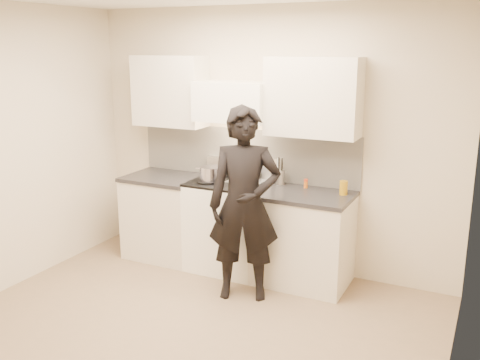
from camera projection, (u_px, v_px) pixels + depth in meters
name	position (u px, v px, depth m)	size (l,w,h in m)	color
ground_plane	(181.00, 336.00, 4.35)	(4.00, 4.00, 0.00)	#846A4D
room_shell	(194.00, 135.00, 4.31)	(4.04, 3.54, 2.70)	beige
stove	(228.00, 225.00, 5.61)	(0.76, 0.65, 0.96)	white
counter_right	(303.00, 238.00, 5.26)	(0.92, 0.67, 0.92)	beige
counter_left	(166.00, 216.00, 5.94)	(0.82, 0.67, 0.92)	beige
wok	(241.00, 171.00, 5.50)	(0.33, 0.41, 0.27)	silver
stock_pot	(211.00, 174.00, 5.44)	(0.30, 0.27, 0.15)	silver
utensil_crock	(280.00, 176.00, 5.46)	(0.10, 0.10, 0.27)	beige
spice_jar	(306.00, 183.00, 5.32)	(0.04, 0.04, 0.09)	orange
oil_glass	(344.00, 188.00, 5.08)	(0.08, 0.08, 0.14)	#A97A10
person	(244.00, 204.00, 4.85)	(0.66, 0.43, 1.79)	black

